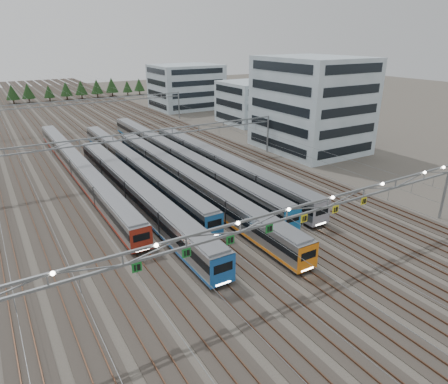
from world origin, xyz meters
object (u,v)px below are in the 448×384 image
train_a (79,167)px  gantry_mid (144,140)px  gantry_near (287,216)px  gantry_far (84,105)px  train_b (135,191)px  depot_bldg_mid (249,102)px  train_d (186,180)px  train_f (221,164)px  depot_bldg_north (186,87)px  depot_bldg_south (311,104)px  train_c (134,165)px  train_e (178,156)px

train_a → gantry_mid: bearing=-17.8°
gantry_near → gantry_far: gantry_near is taller
train_b → depot_bldg_mid: (49.37, 41.45, 3.66)m
train_a → train_d: size_ratio=1.10×
train_d → train_b: bearing=-175.4°
train_f → depot_bldg_mid: 48.49m
gantry_mid → gantry_far: 45.00m
depot_bldg_mid → depot_bldg_north: (-4.28, 32.33, 1.51)m
depot_bldg_south → depot_bldg_north: size_ratio=1.00×
train_a → train_f: (22.50, -12.04, 0.16)m
train_f → gantry_mid: 14.67m
train_a → depot_bldg_north: bearing=49.0°
gantry_mid → train_c: bearing=-179.6°
train_c → train_f: (13.50, -8.42, 0.20)m
train_b → train_f: bearing=14.5°
train_e → gantry_near: (-6.80, -40.76, 5.01)m
train_c → train_a: bearing=158.1°
depot_bldg_mid → gantry_far: bearing=158.7°
train_f → depot_bldg_north: bearing=68.6°
train_b → train_c: (4.50, 13.07, -0.19)m
train_c → gantry_mid: 4.95m
train_a → train_d: 20.91m
train_d → gantry_near: 28.30m
train_e → gantry_near: 41.62m
train_d → depot_bldg_mid: depot_bldg_mid is taller
depot_bldg_south → depot_bldg_mid: 31.64m
train_d → depot_bldg_mid: 57.47m
train_b → train_e: bearing=45.5°
train_c → train_e: train_e is taller
train_e → gantry_near: size_ratio=1.21×
depot_bldg_south → train_a: bearing=172.8°
train_e → train_f: 10.13m
gantry_near → train_a: bearing=104.4°
train_e → gantry_mid: size_ratio=1.21×
train_d → depot_bldg_mid: bearing=45.3°
train_e → depot_bldg_south: (30.76, -3.23, 7.85)m
train_f → depot_bldg_mid: size_ratio=3.19×
gantry_far → depot_bldg_north: 41.44m
depot_bldg_north → depot_bldg_south: bearing=-90.8°
gantry_mid → gantry_far: size_ratio=1.00×
train_c → train_e: bearing=4.2°
train_a → depot_bldg_south: depot_bldg_south is taller
depot_bldg_south → depot_bldg_mid: (5.11, 30.95, -4.09)m
train_b → train_e: size_ratio=0.76×
depot_bldg_south → train_d: bearing=-164.5°
gantry_mid → train_a: bearing=162.2°
train_c → gantry_far: (2.25, 45.02, 4.40)m
train_c → gantry_near: (2.20, -40.10, 5.10)m
train_e → gantry_mid: 8.03m
train_c → gantry_far: bearing=87.1°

